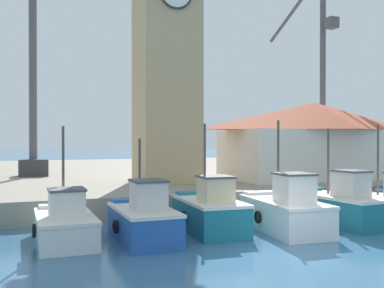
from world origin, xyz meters
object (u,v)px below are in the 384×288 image
at_px(fishing_boat_left_outer, 65,224).
at_px(fishing_boat_mid_right, 338,206).
at_px(clock_tower, 166,45).
at_px(fishing_boat_center, 285,211).
at_px(port_crane_far, 32,70).
at_px(fishing_boat_left_inner, 143,220).
at_px(warehouse_right, 315,139).
at_px(port_crane_near, 320,99).
at_px(fishing_boat_mid_left, 209,212).

xyz_separation_m(fishing_boat_left_outer, fishing_boat_mid_right, (11.53, -0.65, 0.15)).
relative_size(fishing_boat_mid_right, clock_tower, 0.27).
bearing_deg(fishing_boat_left_outer, fishing_boat_center, -7.04).
bearing_deg(port_crane_far, fishing_boat_left_inner, -79.36).
height_order(warehouse_right, port_crane_far, port_crane_far).
relative_size(fishing_boat_mid_right, port_crane_far, 0.24).
relative_size(fishing_boat_left_inner, fishing_boat_mid_right, 0.88).
distance_m(fishing_boat_left_outer, clock_tower, 14.67).
xyz_separation_m(clock_tower, port_crane_far, (-7.58, 8.20, -0.76)).
xyz_separation_m(clock_tower, warehouse_right, (10.39, -0.61, -5.75)).
xyz_separation_m(fishing_boat_left_outer, port_crane_near, (25.59, 19.49, 7.02)).
distance_m(fishing_boat_left_outer, fishing_boat_center, 8.64).
distance_m(fishing_boat_left_inner, fishing_boat_center, 5.85).
bearing_deg(fishing_boat_left_inner, fishing_boat_center, -3.16).
distance_m(fishing_boat_center, clock_tower, 13.78).
relative_size(clock_tower, port_crane_far, 0.88).
distance_m(fishing_boat_left_outer, fishing_boat_left_inner, 2.83).
height_order(fishing_boat_mid_right, clock_tower, clock_tower).
xyz_separation_m(fishing_boat_center, warehouse_right, (8.67, 9.96, 2.93)).
height_order(fishing_boat_mid_left, fishing_boat_mid_right, fishing_boat_mid_left).
bearing_deg(fishing_boat_mid_left, fishing_boat_mid_right, -5.84).
height_order(clock_tower, port_crane_far, port_crane_far).
relative_size(clock_tower, port_crane_near, 0.92).
xyz_separation_m(fishing_boat_left_inner, clock_tower, (4.12, 10.25, 8.71)).
xyz_separation_m(fishing_boat_left_inner, fishing_boat_center, (5.84, -0.32, 0.04)).
bearing_deg(fishing_boat_left_inner, port_crane_near, 41.51).
relative_size(fishing_boat_center, clock_tower, 0.27).
xyz_separation_m(fishing_boat_left_inner, port_crane_far, (-3.46, 18.45, 7.95)).
bearing_deg(port_crane_far, fishing_boat_center, -63.62).
distance_m(fishing_boat_left_inner, fishing_boat_mid_right, 8.80).
relative_size(fishing_boat_center, warehouse_right, 0.38).
bearing_deg(fishing_boat_left_outer, port_crane_far, 92.37).
xyz_separation_m(fishing_boat_mid_right, port_crane_far, (-12.26, 18.36, 7.91)).
bearing_deg(fishing_boat_center, port_crane_far, 116.38).
height_order(fishing_boat_mid_left, port_crane_far, port_crane_far).
relative_size(fishing_boat_mid_left, fishing_boat_center, 0.92).
bearing_deg(fishing_boat_mid_right, clock_tower, 114.73).
xyz_separation_m(fishing_boat_left_outer, warehouse_right, (17.24, 8.90, 3.06)).
bearing_deg(port_crane_near, clock_tower, -151.97).
distance_m(fishing_boat_mid_right, port_crane_near, 25.50).
bearing_deg(port_crane_near, fishing_boat_left_outer, -142.70).
relative_size(fishing_boat_mid_left, port_crane_far, 0.22).
height_order(fishing_boat_left_outer, port_crane_far, port_crane_far).
height_order(fishing_boat_center, fishing_boat_mid_right, fishing_boat_center).
bearing_deg(fishing_boat_mid_right, fishing_boat_mid_left, 174.16).
height_order(fishing_boat_left_outer, fishing_boat_center, fishing_boat_center).
bearing_deg(warehouse_right, fishing_boat_left_outer, -152.69).
height_order(fishing_boat_left_outer, fishing_boat_mid_right, same).
relative_size(fishing_boat_left_inner, clock_tower, 0.24).
xyz_separation_m(fishing_boat_left_outer, fishing_boat_left_inner, (2.73, -0.74, 0.10)).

